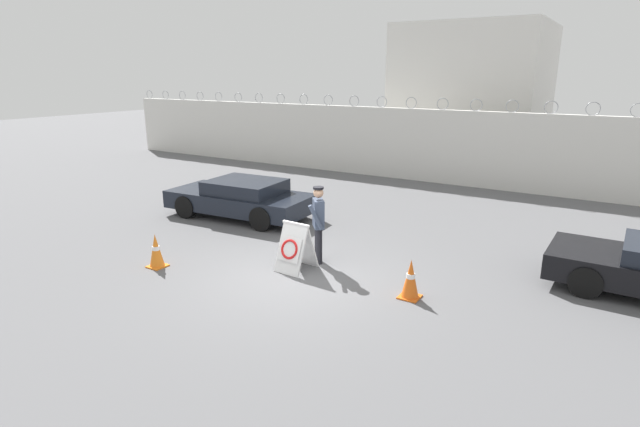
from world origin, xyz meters
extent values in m
plane|color=#5B5B5E|center=(0.00, 0.00, 0.00)|extent=(90.00, 90.00, 0.00)
cube|color=silver|center=(0.00, 11.15, 1.46)|extent=(36.00, 0.30, 2.91)
torus|color=gray|center=(-17.60, 11.15, 3.13)|extent=(0.47, 0.03, 0.47)
torus|color=gray|center=(-16.30, 11.15, 3.13)|extent=(0.47, 0.03, 0.47)
torus|color=gray|center=(-14.99, 11.15, 3.13)|extent=(0.47, 0.03, 0.47)
torus|color=gray|center=(-13.69, 11.15, 3.13)|extent=(0.47, 0.03, 0.47)
torus|color=gray|center=(-12.39, 11.15, 3.13)|extent=(0.47, 0.03, 0.47)
torus|color=gray|center=(-11.08, 11.15, 3.13)|extent=(0.47, 0.03, 0.47)
torus|color=gray|center=(-9.78, 11.15, 3.13)|extent=(0.47, 0.03, 0.47)
torus|color=gray|center=(-8.47, 11.15, 3.13)|extent=(0.47, 0.03, 0.47)
torus|color=gray|center=(-7.17, 11.15, 3.13)|extent=(0.47, 0.03, 0.47)
torus|color=gray|center=(-5.87, 11.15, 3.13)|extent=(0.47, 0.03, 0.47)
torus|color=gray|center=(-4.56, 11.15, 3.13)|extent=(0.47, 0.03, 0.47)
torus|color=gray|center=(-3.26, 11.15, 3.13)|extent=(0.47, 0.03, 0.47)
torus|color=gray|center=(-1.96, 11.15, 3.13)|extent=(0.47, 0.03, 0.47)
torus|color=gray|center=(-0.65, 11.15, 3.13)|extent=(0.47, 0.03, 0.47)
torus|color=gray|center=(0.65, 11.15, 3.13)|extent=(0.47, 0.03, 0.47)
torus|color=gray|center=(1.96, 11.15, 3.13)|extent=(0.47, 0.03, 0.47)
torus|color=gray|center=(3.26, 11.15, 3.13)|extent=(0.47, 0.03, 0.47)
torus|color=gray|center=(4.56, 11.15, 3.13)|extent=(0.47, 0.03, 0.47)
torus|color=gray|center=(5.87, 11.15, 3.13)|extent=(0.47, 0.03, 0.47)
cube|color=silver|center=(-0.90, 16.35, 3.22)|extent=(6.36, 6.27, 6.45)
cube|color=white|center=(-0.28, 0.21, 0.53)|extent=(0.70, 0.47, 1.07)
cube|color=white|center=(-0.25, 0.60, 0.53)|extent=(0.70, 0.47, 1.07)
cube|color=white|center=(-0.27, 0.40, 1.08)|extent=(0.72, 0.10, 0.05)
cube|color=white|center=(-0.28, 0.17, 0.55)|extent=(0.57, 0.25, 0.53)
torus|color=red|center=(-0.28, 0.16, 0.55)|extent=(0.46, 0.24, 0.44)
cylinder|color=black|center=(-0.13, 1.10, 0.43)|extent=(0.15, 0.15, 0.86)
cylinder|color=black|center=(-0.01, 0.97, 0.43)|extent=(0.15, 0.15, 0.86)
cube|color=#384256|center=(-0.07, 1.04, 1.19)|extent=(0.46, 0.48, 0.66)
sphere|color=tan|center=(-0.07, 1.04, 1.68)|extent=(0.23, 0.23, 0.23)
cylinder|color=#384256|center=(-0.25, 1.24, 1.20)|extent=(0.09, 0.09, 0.63)
cylinder|color=#384256|center=(0.03, 0.76, 1.18)|extent=(0.32, 0.29, 0.61)
cylinder|color=black|center=(-0.07, 1.04, 1.79)|extent=(0.24, 0.24, 0.05)
cube|color=orange|center=(2.49, 0.35, 0.01)|extent=(0.40, 0.40, 0.03)
cone|color=orange|center=(2.49, 0.35, 0.42)|extent=(0.34, 0.34, 0.77)
cylinder|color=white|center=(2.49, 0.35, 0.46)|extent=(0.17, 0.17, 0.11)
cube|color=orange|center=(-3.07, -1.17, 0.01)|extent=(0.39, 0.39, 0.03)
cone|color=orange|center=(-3.07, -1.17, 0.41)|extent=(0.33, 0.33, 0.76)
cylinder|color=white|center=(-3.07, -1.17, 0.45)|extent=(0.17, 0.17, 0.11)
cylinder|color=black|center=(-5.49, 2.04, 0.35)|extent=(0.71, 0.25, 0.70)
cylinder|color=black|center=(-5.62, 3.84, 0.35)|extent=(0.71, 0.25, 0.70)
cylinder|color=black|center=(-2.72, 2.23, 0.35)|extent=(0.71, 0.25, 0.70)
cylinder|color=black|center=(-2.85, 4.04, 0.35)|extent=(0.71, 0.25, 0.70)
cube|color=black|center=(-4.17, 3.04, 0.51)|extent=(4.60, 2.23, 0.53)
cube|color=black|center=(-3.95, 3.05, 0.97)|extent=(2.27, 1.88, 0.39)
cylinder|color=black|center=(5.42, 2.19, 0.32)|extent=(0.65, 0.21, 0.64)
cylinder|color=black|center=(5.46, 3.91, 0.32)|extent=(0.65, 0.21, 0.64)
camera|label=1|loc=(5.75, -8.30, 4.30)|focal=28.00mm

